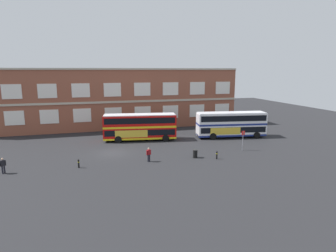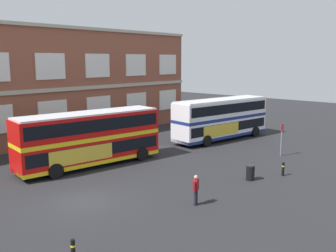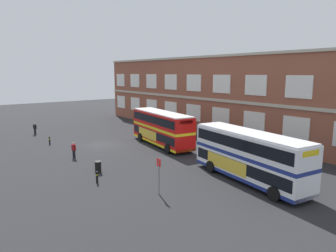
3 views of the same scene
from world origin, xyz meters
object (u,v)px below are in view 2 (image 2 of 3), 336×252
(second_passenger, at_px, (196,189))
(safety_bollard_east, at_px, (73,250))
(bus_stand_flag, at_px, (282,137))
(double_decker_near, at_px, (90,138))
(double_decker_middle, at_px, (221,118))
(station_litter_bin, at_px, (250,173))
(safety_bollard_west, at_px, (283,169))

(second_passenger, xyz_separation_m, safety_bollard_east, (-7.94, -0.04, -0.44))
(second_passenger, height_order, bus_stand_flag, bus_stand_flag)
(double_decker_near, relative_size, bus_stand_flag, 4.17)
(double_decker_middle, bearing_deg, safety_bollard_east, -159.51)
(double_decker_near, xyz_separation_m, double_decker_middle, (14.49, -1.97, 0.00))
(double_decker_near, xyz_separation_m, safety_bollard_east, (-8.79, -10.67, -1.66))
(double_decker_near, relative_size, station_litter_bin, 10.93)
(double_decker_middle, relative_size, station_litter_bin, 10.93)
(station_litter_bin, bearing_deg, bus_stand_flag, 10.17)
(double_decker_middle, bearing_deg, second_passenger, -150.54)
(double_decker_middle, height_order, safety_bollard_west, double_decker_middle)
(safety_bollard_east, bearing_deg, bus_stand_flag, 3.50)
(station_litter_bin, bearing_deg, safety_bollard_east, 179.90)
(double_decker_near, xyz_separation_m, safety_bollard_west, (7.35, -11.89, -1.66))
(second_passenger, distance_m, safety_bollard_west, 8.31)
(station_litter_bin, bearing_deg, second_passenger, 179.42)
(double_decker_middle, bearing_deg, double_decker_near, 172.27)
(safety_bollard_west, relative_size, safety_bollard_east, 1.00)
(station_litter_bin, height_order, safety_bollard_west, station_litter_bin)
(second_passenger, bearing_deg, safety_bollard_east, -179.74)
(safety_bollard_west, bearing_deg, safety_bollard_east, 175.66)
(double_decker_near, relative_size, safety_bollard_east, 11.85)
(safety_bollard_west, bearing_deg, double_decker_near, 121.70)
(double_decker_near, distance_m, station_litter_bin, 11.91)
(bus_stand_flag, xyz_separation_m, safety_bollard_east, (-21.11, -1.29, -1.14))
(second_passenger, distance_m, bus_stand_flag, 13.25)
(double_decker_near, distance_m, double_decker_middle, 14.63)
(double_decker_near, relative_size, safety_bollard_west, 11.85)
(bus_stand_flag, distance_m, station_litter_bin, 7.53)
(double_decker_middle, distance_m, station_litter_bin, 13.00)
(double_decker_middle, bearing_deg, safety_bollard_west, -125.75)
(safety_bollard_east, bearing_deg, second_passenger, 0.26)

